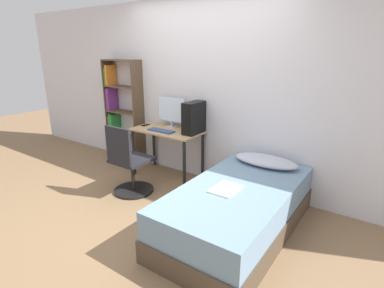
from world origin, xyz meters
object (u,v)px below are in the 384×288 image
Objects in this scene: bed at (237,209)px; office_chair at (129,168)px; bookshelf at (120,114)px; keyboard at (161,131)px; pc_tower at (194,118)px; monitor at (172,111)px.

office_chair is at bearing -179.22° from bed.
bookshelf reaches higher than keyboard.
office_chair is 0.48× the size of bed.
pc_tower is at bearing -2.80° from bookshelf.
office_chair is at bearing -93.85° from keyboard.
office_chair is (1.08, -0.87, -0.44)m from bookshelf.
monitor is (-1.54, 0.87, 0.71)m from bed.
bookshelf is 3.38× the size of monitor.
pc_tower reaches higher than keyboard.
bed is 1.69m from keyboard.
monitor reaches higher than keyboard.
pc_tower is (0.47, 0.79, 0.58)m from office_chair.
monitor reaches higher than office_chair.
office_chair reaches higher than keyboard.
monitor is at bearing 167.81° from pc_tower.
keyboard reaches higher than bed.
monitor is (1.09, 0.02, 0.16)m from bookshelf.
pc_tower is at bearing 23.18° from keyboard.
bookshelf is 1.10m from monitor.
bed is 3.91× the size of monitor.
office_chair is 1.88× the size of monitor.
bed is (1.55, 0.02, -0.11)m from office_chair.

